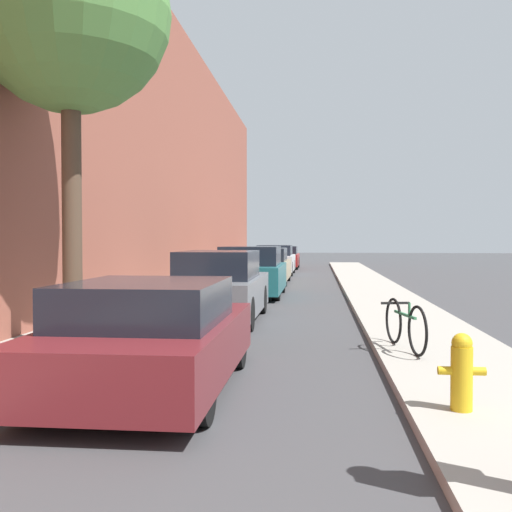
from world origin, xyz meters
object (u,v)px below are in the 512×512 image
Objects in this scene: parked_car_white at (275,260)px; parked_car_teal at (251,273)px; parked_car_grey at (220,288)px; street_tree_near at (70,14)px; parked_car_maroon at (150,337)px; bicycle at (405,325)px; parked_car_red at (284,258)px; fire_hydrant at (462,371)px; parked_car_champagne at (265,266)px.

parked_car_teal is at bearing -89.71° from parked_car_white.
street_tree_near is (-1.66, -3.60, 4.41)m from parked_car_grey.
street_tree_near reaches higher than parked_car_teal.
parked_car_maroon is 5.27m from street_tree_near.
parked_car_grey is 4.81m from bicycle.
parked_car_white is 1.09× the size of parked_car_red.
parked_car_red is 5.49× the size of fire_hydrant.
parked_car_maroon reaches higher than fire_hydrant.
fire_hydrant is (3.39, -6.53, -0.20)m from parked_car_grey.
parked_car_white is 0.67× the size of street_tree_near.
parked_car_grey reaches higher than parked_car_champagne.
street_tree_near reaches higher than parked_car_champagne.
parked_car_teal is at bearing -90.21° from parked_car_red.
parked_car_teal is 16.72m from parked_car_red.
parked_car_maroon is 27.80m from parked_car_red.
parked_car_white is 5.71m from parked_car_red.
parked_car_grey is 22.13m from parked_car_red.
parked_car_champagne is 11.57m from parked_car_red.
parked_car_grey is at bearing 122.42° from bicycle.
parked_car_maroon is 2.32× the size of bicycle.
parked_car_grey is at bearing 117.45° from fire_hydrant.
street_tree_near is (-1.66, -20.02, 4.41)m from parked_car_white.
street_tree_near reaches higher than parked_car_maroon.
parked_car_teal reaches higher than parked_car_grey.
fire_hydrant is (3.24, -0.86, -0.11)m from parked_car_maroon.
fire_hydrant is (3.27, -28.66, -0.14)m from parked_car_red.
bicycle is (-0.08, 3.04, -0.01)m from fire_hydrant.
parked_car_champagne is at bearing 92.16° from bicycle.
parked_car_white reaches higher than fire_hydrant.
parked_car_grey is at bearing 91.49° from parked_car_maroon.
parked_car_maroon is 0.98× the size of parked_car_red.
parked_car_maroon is 0.60× the size of street_tree_near.
parked_car_white reaches higher than parked_car_champagne.
parked_car_red is at bearing 86.05° from street_tree_near.
parked_car_red is (0.11, 11.57, -0.03)m from parked_car_champagne.
parked_car_champagne is (0.01, 10.56, -0.03)m from parked_car_grey.
parked_car_champagne reaches higher than parked_car_red.
fire_hydrant is at bearing -62.55° from parked_car_grey.
parked_car_grey reaches higher than parked_car_white.
parked_car_red is (0.06, 16.72, -0.07)m from parked_car_teal.
parked_car_champagne is at bearing 101.19° from fire_hydrant.
parked_car_maroon is 0.91× the size of parked_car_grey.
street_tree_near is 3.85× the size of bicycle.
parked_car_maroon is 3.36m from fire_hydrant.
parked_car_champagne reaches higher than parked_car_maroon.
parked_car_maroon is 0.86× the size of parked_car_champagne.
parked_car_maroon is 11.08m from parked_car_teal.
parked_car_maroon is at bearing -48.84° from street_tree_near.
parked_car_grey is 1.08× the size of parked_car_red.
parked_car_champagne is at bearing 90.48° from parked_car_maroon.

